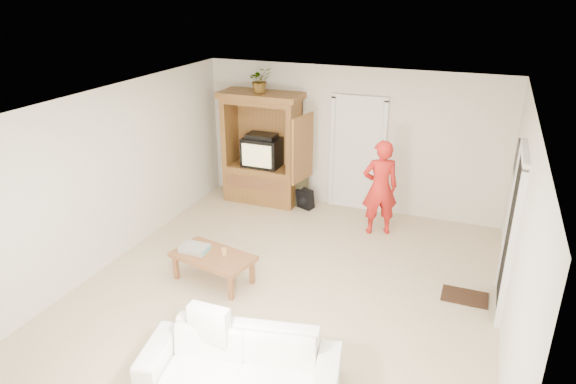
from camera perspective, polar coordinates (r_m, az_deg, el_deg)
name	(u,v)px	position (r m, az deg, el deg)	size (l,w,h in m)	color
floor	(290,286)	(7.30, 0.19, -10.36)	(6.00, 6.00, 0.00)	tan
ceiling	(290,102)	(6.29, 0.22, 10.01)	(6.00, 6.00, 0.00)	white
wall_back	(350,139)	(9.38, 6.92, 5.81)	(5.50, 5.50, 0.00)	silver
wall_front	(154,338)	(4.40, -14.71, -15.41)	(5.50, 5.50, 0.00)	silver
wall_left	(118,174)	(8.04, -18.40, 1.95)	(6.00, 6.00, 0.00)	silver
wall_right	(518,236)	(6.32, 24.17, -4.47)	(6.00, 6.00, 0.00)	silver
armoire	(263,155)	(9.70, -2.76, 4.07)	(1.82, 1.14, 2.10)	olive
door_back	(357,156)	(9.40, 7.68, 4.02)	(0.85, 0.05, 2.04)	white
doorway_right	(511,235)	(6.98, 23.52, -4.41)	(0.05, 0.90, 2.04)	black
framed_picture	(517,160)	(7.99, 24.13, 3.29)	(0.03, 0.60, 0.48)	black
doormat	(465,297)	(7.45, 19.03, -10.93)	(0.60, 0.40, 0.02)	#382316
plant	(260,80)	(9.33, -3.14, 12.32)	(0.40, 0.35, 0.45)	#4C7238
man	(380,188)	(8.54, 10.19, 0.47)	(0.59, 0.39, 1.62)	red
sofa	(240,363)	(5.60, -5.32, -18.42)	(2.04, 0.80, 0.60)	white
coffee_table	(213,258)	(7.30, -8.34, -7.26)	(1.23, 0.83, 0.42)	brown
towel	(195,248)	(7.38, -10.35, -6.17)	(0.38, 0.28, 0.08)	#ED534F
candle	(224,252)	(7.21, -7.10, -6.59)	(0.08, 0.08, 0.10)	tan
backpack_black	(305,199)	(9.57, 1.93, -0.80)	(0.30, 0.18, 0.37)	black
backpack_olive	(297,186)	(9.72, 0.96, 0.62)	(0.37, 0.27, 0.69)	#47442B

